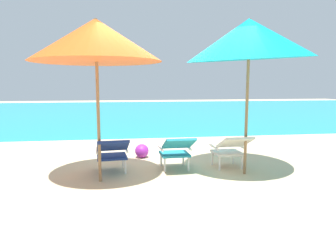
# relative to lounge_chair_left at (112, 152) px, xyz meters

# --- Properties ---
(ground_plane) EXTENTS (40.00, 40.00, 0.00)m
(ground_plane) POSITION_rel_lounge_chair_left_xyz_m (1.08, 4.17, -0.40)
(ground_plane) COLOR #CCB78E
(ocean_band) EXTENTS (40.00, 18.00, 0.01)m
(ocean_band) POSITION_rel_lounge_chair_left_xyz_m (1.08, 12.49, -0.40)
(ocean_band) COLOR teal
(ocean_band) RESTS_ON ground_plane
(lounge_chair_left) EXTENTS (0.62, 0.92, 0.68)m
(lounge_chair_left) POSITION_rel_lounge_chair_left_xyz_m (0.00, 0.00, 0.00)
(lounge_chair_left) COLOR navy
(lounge_chair_left) RESTS_ON ground_plane
(lounge_chair_center) EXTENTS (0.57, 0.89, 0.68)m
(lounge_chair_center) POSITION_rel_lounge_chair_left_xyz_m (1.14, 0.03, 0.00)
(lounge_chair_center) COLOR teal
(lounge_chair_center) RESTS_ON ground_plane
(lounge_chair_right) EXTENTS (0.57, 0.90, 0.68)m
(lounge_chair_right) POSITION_rel_lounge_chair_left_xyz_m (2.15, -0.00, 0.00)
(lounge_chair_right) COLOR silver
(lounge_chair_right) RESTS_ON ground_plane
(beach_umbrella_left) EXTENTS (2.79, 2.79, 2.59)m
(beach_umbrella_left) POSITION_rel_lounge_chair_left_xyz_m (-0.19, -0.38, 1.84)
(beach_umbrella_left) COLOR olive
(beach_umbrella_left) RESTS_ON ground_plane
(beach_umbrella_right) EXTENTS (3.02, 3.02, 2.73)m
(beach_umbrella_right) POSITION_rel_lounge_chair_left_xyz_m (2.31, -0.31, 1.92)
(beach_umbrella_right) COLOR olive
(beach_umbrella_right) RESTS_ON ground_plane
(beach_ball) EXTENTS (0.30, 0.30, 0.30)m
(beach_ball) POSITION_rel_lounge_chair_left_xyz_m (0.58, 1.15, -0.25)
(beach_ball) COLOR purple
(beach_ball) RESTS_ON ground_plane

